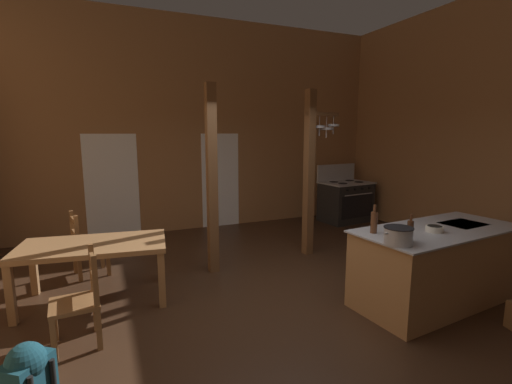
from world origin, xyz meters
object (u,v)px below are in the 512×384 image
at_px(kitchen_island, 436,265).
at_px(stockpot_on_counter, 398,236).
at_px(bottle_short_on_counter, 374,222).
at_px(bottle_tall_on_counter, 410,230).
at_px(ladderback_chair_near_window, 80,301).
at_px(ladderback_chair_by_post, 86,245).
at_px(backpack, 28,380).
at_px(dining_table, 94,250).
at_px(mixing_bowl_on_counter, 434,229).
at_px(stove_range, 345,201).

relative_size(kitchen_island, stockpot_on_counter, 6.12).
bearing_deg(bottle_short_on_counter, stockpot_on_counter, -97.69).
height_order(kitchen_island, bottle_tall_on_counter, bottle_tall_on_counter).
xyz_separation_m(kitchen_island, bottle_tall_on_counter, (-0.74, -0.25, 0.58)).
height_order(ladderback_chair_near_window, bottle_tall_on_counter, bottle_tall_on_counter).
bearing_deg(ladderback_chair_by_post, backpack, -96.12).
height_order(dining_table, mixing_bowl_on_counter, mixing_bowl_on_counter).
xyz_separation_m(dining_table, mixing_bowl_on_counter, (3.67, -1.75, 0.32)).
relative_size(mixing_bowl_on_counter, bottle_short_on_counter, 0.59).
height_order(dining_table, bottle_tall_on_counter, bottle_tall_on_counter).
xyz_separation_m(kitchen_island, bottle_short_on_counter, (-0.87, 0.15, 0.60)).
xyz_separation_m(ladderback_chair_by_post, bottle_tall_on_counter, (3.24, -2.85, 0.60)).
xyz_separation_m(ladderback_chair_near_window, bottle_tall_on_counter, (3.23, -0.95, 0.60)).
height_order(stove_range, bottle_short_on_counter, stove_range).
xyz_separation_m(stockpot_on_counter, bottle_short_on_counter, (0.06, 0.43, 0.04)).
xyz_separation_m(stove_range, mixing_bowl_on_counter, (-1.70, -3.92, 0.49)).
relative_size(ladderback_chair_near_window, stockpot_on_counter, 2.59).
distance_m(backpack, bottle_short_on_counter, 3.51).
bearing_deg(stockpot_on_counter, backpack, 178.88).
bearing_deg(dining_table, kitchen_island, -23.31).
xyz_separation_m(ladderback_chair_by_post, mixing_bowl_on_counter, (3.79, -2.68, 0.52)).
bearing_deg(stockpot_on_counter, dining_table, 146.42).
height_order(stockpot_on_counter, bottle_tall_on_counter, bottle_tall_on_counter).
relative_size(kitchen_island, stove_range, 1.70).
xyz_separation_m(bottle_tall_on_counter, bottle_short_on_counter, (-0.13, 0.40, 0.01)).
bearing_deg(bottle_tall_on_counter, dining_table, 148.42).
bearing_deg(dining_table, ladderback_chair_by_post, 97.54).
relative_size(ladderback_chair_by_post, stockpot_on_counter, 2.59).
xyz_separation_m(stove_range, bottle_tall_on_counter, (-2.26, -4.08, 0.57)).
bearing_deg(bottle_tall_on_counter, mixing_bowl_on_counter, 16.70).
xyz_separation_m(ladderback_chair_by_post, bottle_short_on_counter, (3.11, -2.44, 0.61)).
distance_m(mixing_bowl_on_counter, bottle_tall_on_counter, 0.59).
bearing_deg(bottle_short_on_counter, dining_table, 153.14).
height_order(ladderback_chair_near_window, backpack, ladderback_chair_near_window).
distance_m(kitchen_island, stockpot_on_counter, 1.12).
xyz_separation_m(stove_range, backpack, (-5.80, -4.05, -0.17)).
xyz_separation_m(stove_range, stockpot_on_counter, (-2.45, -4.11, 0.54)).
relative_size(ladderback_chair_near_window, backpack, 1.59).
bearing_deg(kitchen_island, mixing_bowl_on_counter, -154.89).
height_order(ladderback_chair_by_post, backpack, ladderback_chair_by_post).
height_order(ladderback_chair_near_window, stockpot_on_counter, stockpot_on_counter).
bearing_deg(bottle_short_on_counter, bottle_tall_on_counter, -72.05).
height_order(kitchen_island, ladderback_chair_near_window, ladderback_chair_near_window).
bearing_deg(dining_table, mixing_bowl_on_counter, -25.48).
bearing_deg(stockpot_on_counter, kitchen_island, 16.82).
bearing_deg(kitchen_island, bottle_tall_on_counter, -161.11).
relative_size(stove_range, ladderback_chair_by_post, 1.39).
distance_m(kitchen_island, dining_table, 4.20).
relative_size(backpack, stockpot_on_counter, 1.63).
distance_m(stove_range, bottle_short_on_counter, 4.43).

